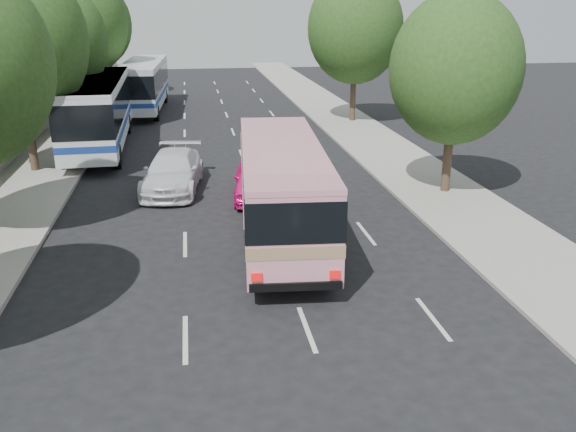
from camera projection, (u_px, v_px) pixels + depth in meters
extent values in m
plane|color=black|center=(257.00, 295.00, 16.41)|extent=(120.00, 120.00, 0.00)
cube|color=#9E998E|center=(64.00, 143.00, 33.73)|extent=(4.00, 90.00, 0.15)
cube|color=#9E998E|center=(361.00, 133.00, 36.29)|extent=(4.00, 90.00, 0.12)
cube|color=#9E998E|center=(28.00, 129.00, 33.19)|extent=(0.30, 90.00, 1.50)
cylinder|color=#38281E|center=(30.00, 132.00, 27.51)|extent=(0.36, 0.36, 3.80)
ellipsoid|color=#254318|center=(17.00, 40.00, 26.18)|extent=(6.00, 6.00, 6.90)
sphere|color=#254318|center=(21.00, 11.00, 25.56)|extent=(3.90, 3.90, 3.90)
cylinder|color=#38281E|center=(65.00, 107.00, 35.02)|extent=(0.36, 0.36, 3.50)
ellipsoid|color=#254318|center=(57.00, 41.00, 33.80)|extent=(5.52, 5.52, 6.35)
sphere|color=#254318|center=(61.00, 20.00, 33.22)|extent=(3.59, 3.59, 3.59)
cylinder|color=#38281E|center=(87.00, 85.00, 42.41)|extent=(0.36, 0.36, 3.99)
ellipsoid|color=#254318|center=(80.00, 22.00, 41.01)|extent=(6.30, 6.30, 7.24)
sphere|color=#254318|center=(84.00, 2.00, 40.38)|extent=(4.09, 4.09, 4.09)
cylinder|color=#38281E|center=(99.00, 74.00, 49.87)|extent=(0.36, 0.36, 3.72)
ellipsoid|color=#254318|center=(94.00, 24.00, 48.57)|extent=(5.88, 5.88, 6.76)
sphere|color=#254318|center=(97.00, 9.00, 47.96)|extent=(3.82, 3.82, 3.82)
cylinder|color=#38281E|center=(448.00, 155.00, 24.62)|extent=(0.36, 0.36, 3.23)
ellipsoid|color=#254318|center=(455.00, 69.00, 23.50)|extent=(5.10, 5.10, 5.87)
sphere|color=#254318|center=(471.00, 42.00, 22.94)|extent=(3.32, 3.31, 3.31)
cylinder|color=#38281E|center=(353.00, 93.00, 39.48)|extent=(0.36, 0.36, 3.80)
ellipsoid|color=#254318|center=(355.00, 28.00, 38.15)|extent=(6.00, 6.00, 6.90)
sphere|color=#254318|center=(364.00, 8.00, 37.53)|extent=(3.90, 3.90, 3.90)
cube|color=pink|center=(282.00, 185.00, 19.71)|extent=(3.25, 10.07, 2.65)
cube|color=#9E7A59|center=(282.00, 195.00, 19.82)|extent=(3.29, 10.09, 0.35)
cube|color=black|center=(282.00, 171.00, 19.55)|extent=(3.30, 10.10, 1.09)
cube|color=pink|center=(282.00, 148.00, 19.30)|extent=(3.27, 10.09, 0.16)
cylinder|color=black|center=(247.00, 198.00, 22.87)|extent=(0.38, 1.05, 1.03)
cylinder|color=black|center=(305.00, 196.00, 23.03)|extent=(0.38, 1.05, 1.03)
cylinder|color=black|center=(252.00, 267.00, 16.91)|extent=(0.38, 1.05, 1.03)
cylinder|color=black|center=(329.00, 264.00, 17.07)|extent=(0.38, 1.05, 1.03)
imported|color=#F61584|center=(257.00, 179.00, 24.43)|extent=(2.29, 4.66, 1.53)
imported|color=silver|center=(173.00, 171.00, 25.39)|extent=(2.86, 5.61, 1.56)
cube|color=white|center=(98.00, 109.00, 32.02)|extent=(2.98, 12.44, 3.14)
cube|color=black|center=(97.00, 102.00, 31.89)|extent=(3.03, 12.47, 1.55)
cube|color=navy|center=(99.00, 124.00, 32.29)|extent=(3.02, 12.46, 0.31)
cube|color=white|center=(95.00, 80.00, 31.52)|extent=(3.00, 12.46, 0.14)
cylinder|color=black|center=(87.00, 125.00, 35.97)|extent=(0.36, 1.14, 1.13)
cylinder|color=black|center=(127.00, 124.00, 36.38)|extent=(0.36, 1.14, 1.13)
cylinder|color=black|center=(66.00, 159.00, 28.32)|extent=(0.36, 1.14, 1.13)
cylinder|color=black|center=(117.00, 157.00, 28.74)|extent=(0.36, 1.14, 1.13)
cube|color=silver|center=(144.00, 83.00, 43.49)|extent=(2.97, 11.73, 2.96)
cube|color=black|center=(144.00, 77.00, 43.37)|extent=(3.02, 11.77, 1.45)
cube|color=navy|center=(145.00, 93.00, 43.74)|extent=(3.01, 11.76, 0.29)
cube|color=silver|center=(143.00, 62.00, 43.03)|extent=(2.99, 11.76, 0.14)
cylinder|color=black|center=(137.00, 96.00, 47.32)|extent=(0.36, 1.08, 1.07)
cylinder|color=black|center=(165.00, 96.00, 47.56)|extent=(0.36, 1.08, 1.07)
cylinder|color=black|center=(123.00, 113.00, 40.05)|extent=(0.36, 1.08, 1.07)
cylinder|color=black|center=(156.00, 113.00, 40.29)|extent=(0.36, 1.08, 1.07)
cube|color=silver|center=(257.00, 158.00, 24.15)|extent=(0.57, 0.24, 0.18)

